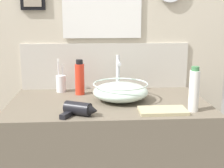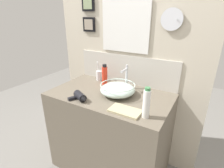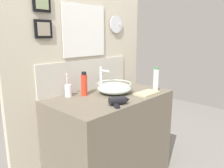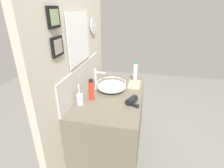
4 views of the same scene
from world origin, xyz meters
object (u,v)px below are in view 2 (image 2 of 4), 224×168
object	(u,v)px
shampoo_bottle	(146,103)
faucet	(126,75)
glass_bowl_sink	(118,89)
soap_dispenser	(105,75)
toothbrush_cup	(99,75)
hand_towel	(125,111)
hair_drier	(80,97)

from	to	relation	value
shampoo_bottle	faucet	bearing A→B (deg)	131.92
shampoo_bottle	glass_bowl_sink	bearing A→B (deg)	147.27
shampoo_bottle	soap_dispenser	size ratio (longest dim) A/B	1.07
toothbrush_cup	hand_towel	world-z (taller)	toothbrush_cup
hair_drier	shampoo_bottle	bearing A→B (deg)	3.14
glass_bowl_sink	shampoo_bottle	xyz separation A→B (m)	(0.35, -0.22, 0.06)
glass_bowl_sink	faucet	distance (m)	0.18
toothbrush_cup	faucet	bearing A→B (deg)	-9.60
toothbrush_cup	hand_towel	distance (m)	0.71
toothbrush_cup	shampoo_bottle	size ratio (longest dim) A/B	0.92
glass_bowl_sink	soap_dispenser	bearing A→B (deg)	147.21
hand_towel	soap_dispenser	bearing A→B (deg)	138.05
faucet	toothbrush_cup	xyz separation A→B (m)	(-0.36, 0.06, -0.08)
faucet	glass_bowl_sink	bearing A→B (deg)	-90.00
hair_drier	shampoo_bottle	distance (m)	0.58
hair_drier	toothbrush_cup	xyz separation A→B (m)	(-0.13, 0.48, 0.02)
hand_towel	glass_bowl_sink	bearing A→B (deg)	129.56
faucet	hair_drier	bearing A→B (deg)	-117.94
hair_drier	toothbrush_cup	bearing A→B (deg)	105.44
hair_drier	hand_towel	distance (m)	0.42
faucet	hair_drier	size ratio (longest dim) A/B	1.23
glass_bowl_sink	hair_drier	size ratio (longest dim) A/B	1.63
glass_bowl_sink	toothbrush_cup	size ratio (longest dim) A/B	1.49
faucet	toothbrush_cup	bearing A→B (deg)	170.40
glass_bowl_sink	faucet	xyz separation A→B (m)	(0.00, 0.16, 0.08)
hair_drier	faucet	bearing A→B (deg)	62.06
toothbrush_cup	hand_towel	bearing A→B (deg)	-39.85
hair_drier	toothbrush_cup	distance (m)	0.50
hair_drier	hand_towel	size ratio (longest dim) A/B	0.81
faucet	soap_dispenser	xyz separation A→B (m)	(-0.23, -0.01, -0.04)
hair_drier	shampoo_bottle	world-z (taller)	shampoo_bottle
shampoo_bottle	hand_towel	size ratio (longest dim) A/B	0.96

